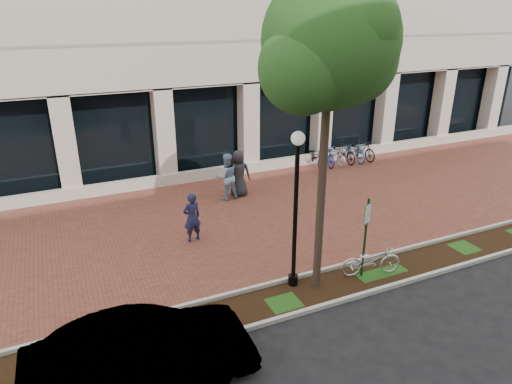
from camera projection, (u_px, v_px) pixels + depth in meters
name	position (u px, v px, depth m)	size (l,w,h in m)	color
ground	(252.00, 216.00, 17.25)	(120.00, 120.00, 0.00)	black
brick_plaza	(252.00, 216.00, 17.25)	(40.00, 9.00, 0.01)	brown
planting_strip	(327.00, 288.00, 12.81)	(40.00, 1.50, 0.01)	black
curb_plaza_side	(314.00, 273.00, 13.43)	(40.00, 0.12, 0.12)	#B9BAAF
curb_street_side	(343.00, 300.00, 12.16)	(40.00, 0.12, 0.12)	#B9BAAF
parking_sign	(366.00, 228.00, 12.78)	(0.34, 0.07, 2.47)	#163D1C
lamppost	(296.00, 203.00, 12.03)	(0.36, 0.36, 4.47)	black
street_tree	(331.00, 50.00, 10.58)	(3.86, 3.22, 8.22)	#4C3A2B
locked_bicycle	(371.00, 260.00, 13.28)	(0.63, 1.81, 0.95)	silver
pedestrian_left	(192.00, 217.00, 15.11)	(0.62, 0.41, 1.71)	#1B1E43
pedestrian_mid	(227.00, 177.00, 18.43)	(0.94, 0.74, 1.94)	#7E9EBC
pedestrian_right	(239.00, 173.00, 18.76)	(0.96, 0.62, 1.96)	#26262B
bollard	(326.00, 155.00, 22.65)	(0.12, 0.12, 1.03)	silver
bike_rack_cluster	(339.00, 153.00, 22.93)	(3.59, 2.00, 1.12)	black
sedan_near_curb	(142.00, 355.00, 9.25)	(1.61, 4.61, 1.52)	silver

